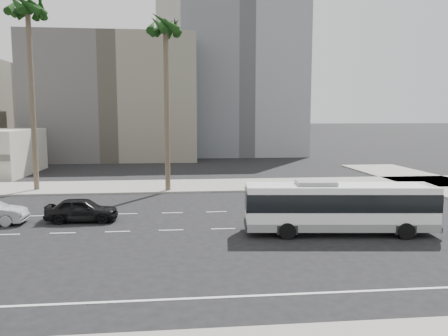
{
  "coord_description": "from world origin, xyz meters",
  "views": [
    {
      "loc": [
        -2.47,
        -24.37,
        6.5
      ],
      "look_at": [
        0.47,
        4.0,
        3.07
      ],
      "focal_mm": 34.8,
      "sensor_mm": 36.0,
      "label": 1
    }
  ],
  "objects": [
    {
      "name": "ground",
      "position": [
        0.0,
        0.0,
        0.0
      ],
      "size": [
        700.0,
        700.0,
        0.0
      ],
      "primitive_type": "plane",
      "color": "black",
      "rests_on": "ground"
    },
    {
      "name": "sidewalk_north",
      "position": [
        0.0,
        15.5,
        0.07
      ],
      "size": [
        120.0,
        7.0,
        0.15
      ],
      "primitive_type": "cube",
      "color": "gray",
      "rests_on": "ground"
    },
    {
      "name": "midrise_beige_west",
      "position": [
        -12.0,
        45.0,
        9.0
      ],
      "size": [
        24.0,
        18.0,
        18.0
      ],
      "primitive_type": "cube",
      "color": "#5E5B56",
      "rests_on": "ground"
    },
    {
      "name": "midrise_gray_center",
      "position": [
        8.0,
        52.0,
        13.0
      ],
      "size": [
        20.0,
        20.0,
        26.0
      ],
      "primitive_type": "cube",
      "color": "slate",
      "rests_on": "ground"
    },
    {
      "name": "civic_tower",
      "position": [
        -2.0,
        250.0,
        38.83
      ],
      "size": [
        42.0,
        42.0,
        129.0
      ],
      "color": "#B6B1A0",
      "rests_on": "ground"
    },
    {
      "name": "highrise_right",
      "position": [
        45.0,
        230.0,
        35.0
      ],
      "size": [
        26.0,
        26.0,
        70.0
      ],
      "primitive_type": "cube",
      "color": "#525962",
      "rests_on": "ground"
    },
    {
      "name": "highrise_far",
      "position": [
        70.0,
        260.0,
        30.0
      ],
      "size": [
        22.0,
        22.0,
        60.0
      ],
      "primitive_type": "cube",
      "color": "#525962",
      "rests_on": "ground"
    },
    {
      "name": "city_bus",
      "position": [
        6.29,
        -1.65,
        1.56
      ],
      "size": [
        10.51,
        3.38,
        2.96
      ],
      "rotation": [
        0.0,
        0.0,
        -0.1
      ],
      "color": "white",
      "rests_on": "ground"
    },
    {
      "name": "car_a",
      "position": [
        -8.51,
        2.71,
        0.74
      ],
      "size": [
        1.94,
        4.43,
        1.49
      ],
      "primitive_type": "imported",
      "rotation": [
        0.0,
        0.0,
        1.53
      ],
      "color": "black",
      "rests_on": "ground"
    },
    {
      "name": "palm_near",
      "position": [
        -3.48,
        12.89,
        13.53
      ],
      "size": [
        4.43,
        4.43,
        14.93
      ],
      "rotation": [
        0.0,
        0.0,
        0.37
      ],
      "color": "brown",
      "rests_on": "ground"
    },
    {
      "name": "palm_mid",
      "position": [
        -14.86,
        14.37,
        15.04
      ],
      "size": [
        5.42,
        5.42,
        16.72
      ],
      "rotation": [
        0.0,
        0.0,
        -0.32
      ],
      "color": "brown",
      "rests_on": "ground"
    }
  ]
}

